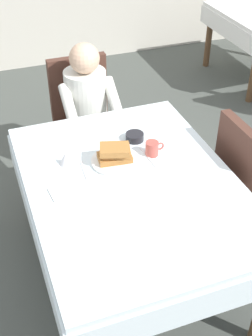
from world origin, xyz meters
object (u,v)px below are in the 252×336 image
(plate_breakfast, at_px, (116,161))
(knife_right_of_plate, at_px, (148,157))
(chair_right_side, at_px, (249,181))
(breakfast_stack, at_px, (115,153))
(spoon_near_edge, at_px, (142,199))
(dining_table_main, at_px, (132,194))
(bowl_butter, at_px, (135,137))
(fork_left_of_plate, at_px, (84,171))
(syrup_pitcher, at_px, (66,158))
(cup_coffee, at_px, (152,148))
(diner_person, at_px, (88,105))
(chair_diner, at_px, (83,111))

(plate_breakfast, distance_m, knife_right_of_plate, 0.19)
(chair_right_side, height_order, breakfast_stack, chair_right_side)
(plate_breakfast, bearing_deg, spoon_near_edge, -86.32)
(dining_table_main, relative_size, bowl_butter, 13.85)
(dining_table_main, bearing_deg, knife_right_of_plate, 46.03)
(dining_table_main, height_order, fork_left_of_plate, fork_left_of_plate)
(chair_right_side, height_order, syrup_pitcher, chair_right_side)
(plate_breakfast, relative_size, cup_coffee, 2.48)
(diner_person, relative_size, plate_breakfast, 4.00)
(bowl_butter, xyz_separation_m, knife_right_of_plate, (0.01, -0.20, -0.02))
(knife_right_of_plate, xyz_separation_m, spoon_near_edge, (-0.17, -0.33, 0.00))
(chair_right_side, bearing_deg, knife_right_of_plate, -105.73)
(chair_right_side, relative_size, breakfast_stack, 4.52)
(chair_right_side, relative_size, plate_breakfast, 3.32)
(fork_left_of_plate, bearing_deg, breakfast_stack, -79.11)
(knife_right_of_plate, bearing_deg, cup_coffee, -63.62)
(diner_person, xyz_separation_m, bowl_butter, (0.11, -0.65, 0.09))
(chair_right_side, bearing_deg, fork_left_of_plate, -99.82)
(bowl_butter, distance_m, spoon_near_edge, 0.55)
(dining_table_main, xyz_separation_m, bowl_butter, (0.16, 0.37, 0.11))
(chair_right_side, xyz_separation_m, bowl_butter, (-0.61, 0.37, 0.23))
(dining_table_main, xyz_separation_m, diner_person, (0.04, 1.01, 0.02))
(dining_table_main, bearing_deg, chair_right_side, 0.00)
(diner_person, height_order, syrup_pitcher, diner_person)
(plate_breakfast, xyz_separation_m, knife_right_of_plate, (0.19, -0.02, -0.01))
(cup_coffee, bearing_deg, dining_table_main, -136.03)
(bowl_butter, relative_size, syrup_pitcher, 1.38)
(chair_right_side, distance_m, plate_breakfast, 0.85)
(dining_table_main, xyz_separation_m, syrup_pitcher, (-0.29, 0.27, 0.13))
(dining_table_main, bearing_deg, diner_person, 87.60)
(knife_right_of_plate, distance_m, spoon_near_edge, 0.37)
(chair_diner, relative_size, breakfast_stack, 4.52)
(chair_right_side, bearing_deg, diner_person, -144.32)
(breakfast_stack, distance_m, cup_coffee, 0.23)
(plate_breakfast, bearing_deg, cup_coffee, -0.20)
(dining_table_main, bearing_deg, bowl_butter, 66.97)
(breakfast_stack, bearing_deg, plate_breakfast, -30.49)
(chair_right_side, height_order, cup_coffee, chair_right_side)
(chair_right_side, relative_size, cup_coffee, 8.23)
(bowl_butter, bearing_deg, breakfast_stack, -136.51)
(dining_table_main, distance_m, knife_right_of_plate, 0.25)
(spoon_near_edge, bearing_deg, syrup_pitcher, 112.67)
(spoon_near_edge, bearing_deg, bowl_butter, 61.93)
(diner_person, relative_size, cup_coffee, 9.91)
(breakfast_stack, distance_m, bowl_butter, 0.26)
(cup_coffee, relative_size, syrup_pitcher, 1.41)
(bowl_butter, distance_m, knife_right_of_plate, 0.20)
(breakfast_stack, bearing_deg, bowl_butter, 43.49)
(knife_right_of_plate, bearing_deg, fork_left_of_plate, 85.53)
(dining_table_main, distance_m, chair_diner, 1.18)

